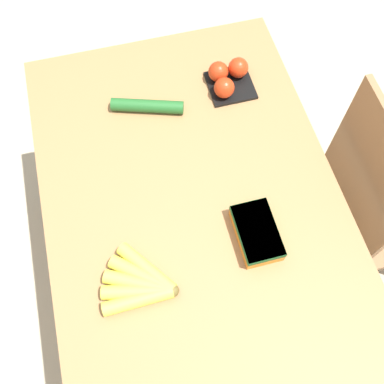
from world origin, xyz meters
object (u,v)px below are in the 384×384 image
Objects in this scene: banana_bunch at (141,284)px; cucumber_near at (147,106)px; carrot_bag at (257,232)px; chair at (372,204)px; tomato_pack at (228,78)px.

cucumber_near reaches higher than banana_bunch.
cucumber_near is at bearing -158.17° from carrot_bag.
chair is at bearing 101.23° from carrot_bag.
tomato_pack is at bearing 145.26° from banana_bunch.
carrot_bag is 0.75× the size of cucumber_near.
cucumber_near is (-0.55, 0.13, 0.00)m from banana_bunch.
banana_bunch is 0.87× the size of cucumber_near.
cucumber_near is (-0.49, -0.20, -0.01)m from carrot_bag.
banana_bunch is (0.16, -0.83, 0.29)m from chair.
carrot_bag is at bearing 21.83° from cucumber_near.
chair is 0.68m from tomato_pack.
tomato_pack is 0.27m from cucumber_near.
chair is at bearing 100.65° from banana_bunch.
tomato_pack is at bearing 171.97° from carrot_bag.
tomato_pack is (-0.58, 0.40, 0.02)m from banana_bunch.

